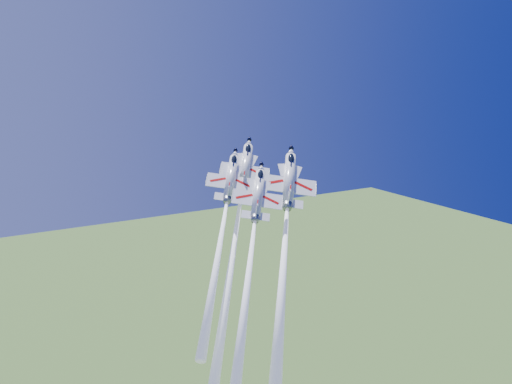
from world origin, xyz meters
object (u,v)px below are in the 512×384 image
jet_lead (235,241)px  jet_right (285,238)px  jet_slot (251,253)px  jet_left (222,231)px

jet_lead → jet_right: bearing=-14.7°
jet_slot → jet_lead: bearing=109.6°
jet_left → jet_slot: (0.74, -9.55, -1.48)m
jet_lead → jet_left: 3.47m
jet_right → jet_left: bearing=174.7°
jet_right → jet_slot: 9.13m
jet_lead → jet_left: jet_lead is taller
jet_lead → jet_slot: jet_lead is taller
jet_left → jet_slot: 9.69m
jet_lead → jet_left: (-2.65, -0.04, 2.25)m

